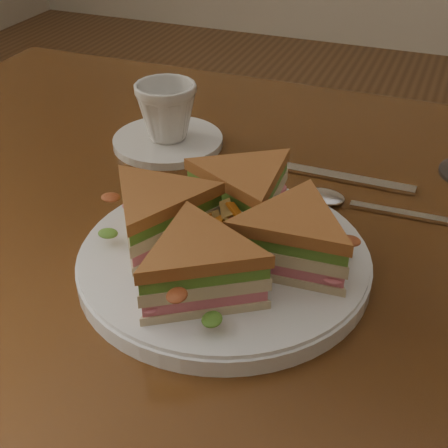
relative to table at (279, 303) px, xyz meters
name	(u,v)px	position (x,y,z in m)	size (l,w,h in m)	color
table	(279,303)	(0.00, 0.00, 0.00)	(1.20, 0.80, 0.75)	#381E0C
plate	(224,261)	(-0.03, -0.08, 0.11)	(0.27, 0.27, 0.02)	white
sandwich_wedges	(224,229)	(-0.03, -0.08, 0.14)	(0.26, 0.26, 0.06)	beige
crisps_mound	(224,232)	(-0.03, -0.08, 0.14)	(0.09, 0.09, 0.05)	orange
spoon	(344,202)	(0.05, 0.07, 0.10)	(0.18, 0.03, 0.01)	silver
knife	(316,173)	(0.00, 0.13, 0.10)	(0.22, 0.02, 0.00)	silver
saucer	(168,141)	(-0.20, 0.13, 0.10)	(0.14, 0.14, 0.01)	white
coffee_cup	(166,111)	(-0.20, 0.13, 0.14)	(0.08, 0.08, 0.07)	white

